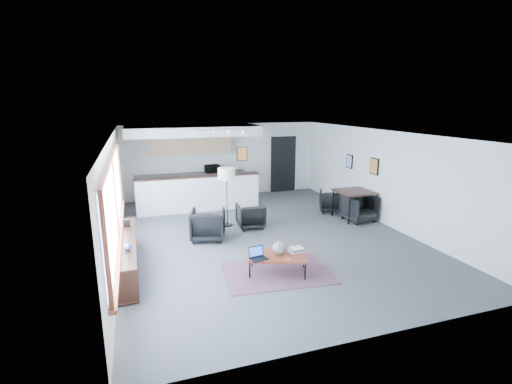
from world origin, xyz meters
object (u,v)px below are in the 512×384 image
object	(u,v)px
dining_chair_far	(332,202)
dining_chair_near	(359,209)
book_stack	(297,250)
dining_table	(355,193)
ceramic_pot	(279,248)
floor_lamp	(227,176)
laptop	(257,255)
microwave	(212,168)
armchair_left	(208,223)
armchair_right	(251,215)
coffee_table	(278,257)

from	to	relation	value
dining_chair_far	dining_chair_near	bearing A→B (deg)	128.75
book_stack	dining_table	distance (m)	3.97
ceramic_pot	dining_chair_near	distance (m)	4.16
ceramic_pot	floor_lamp	bearing A→B (deg)	95.31
laptop	microwave	bearing A→B (deg)	74.91
book_stack	microwave	bearing A→B (deg)	94.10
armchair_left	floor_lamp	size ratio (longest dim) A/B	0.51
ceramic_pot	book_stack	bearing A→B (deg)	1.08
floor_lamp	dining_table	distance (m)	3.77
ceramic_pot	armchair_right	xyz separation A→B (m)	(0.28, 2.79, -0.15)
floor_lamp	coffee_table	bearing A→B (deg)	-85.71
laptop	book_stack	size ratio (longest dim) A/B	1.17
ceramic_pot	dining_table	xyz separation A→B (m)	(3.38, 2.59, 0.25)
coffee_table	dining_chair_near	xyz separation A→B (m)	(3.47, 2.41, 0.00)
armchair_right	dining_chair_near	world-z (taller)	armchair_right
book_stack	armchair_right	world-z (taller)	armchair_right
armchair_left	dining_chair_near	distance (m)	4.43
laptop	coffee_table	bearing A→B (deg)	-11.04
dining_table	microwave	size ratio (longest dim) A/B	2.05
dining_chair_far	dining_table	bearing A→B (deg)	129.83
coffee_table	armchair_left	distance (m)	2.49
laptop	dining_chair_near	size ratio (longest dim) A/B	0.51
armchair_left	dining_table	size ratio (longest dim) A/B	0.83
dining_chair_near	dining_table	bearing A→B (deg)	93.60
book_stack	dining_chair_near	world-z (taller)	dining_chair_near
laptop	armchair_right	distance (m)	2.94
armchair_left	book_stack	bearing A→B (deg)	138.99
laptop	book_stack	bearing A→B (deg)	-7.22
dining_chair_near	microwave	distance (m)	5.24
armchair_left	floor_lamp	xyz separation A→B (m)	(0.71, 0.88, 0.99)
laptop	dining_chair_far	xyz separation A→B (m)	(3.62, 3.51, -0.13)
book_stack	armchair_left	distance (m)	2.64
laptop	floor_lamp	world-z (taller)	floor_lamp
dining_table	microwave	bearing A→B (deg)	133.50
dining_table	microwave	distance (m)	5.01
armchair_left	dining_chair_near	bearing A→B (deg)	-161.37
armchair_right	dining_table	world-z (taller)	dining_table
ceramic_pot	armchair_right	bearing A→B (deg)	84.34
armchair_right	dining_chair_near	size ratio (longest dim) A/B	1.03
coffee_table	dining_table	xyz separation A→B (m)	(3.43, 2.64, 0.41)
armchair_left	microwave	world-z (taller)	microwave
armchair_left	microwave	distance (m)	4.13
floor_lamp	dining_table	size ratio (longest dim) A/B	1.62
laptop	armchair_right	size ratio (longest dim) A/B	0.50
dining_table	dining_chair_far	size ratio (longest dim) A/B	1.60
armchair_right	dining_table	size ratio (longest dim) A/B	0.72
coffee_table	armchair_right	size ratio (longest dim) A/B	1.80
book_stack	floor_lamp	xyz separation A→B (m)	(-0.68, 3.13, 0.99)
coffee_table	laptop	xyz separation A→B (m)	(-0.43, -0.00, 0.09)
armchair_left	microwave	size ratio (longest dim) A/B	1.70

